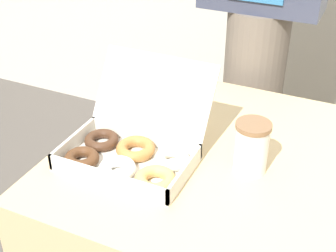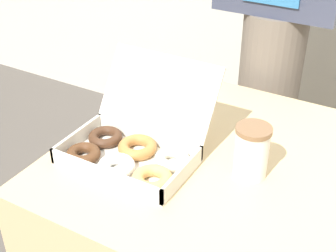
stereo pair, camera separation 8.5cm
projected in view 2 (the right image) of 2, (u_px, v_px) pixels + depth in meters
name	position (u px, v px, depth m)	size (l,w,h in m)	color
donut_box	(133.00, 148.00, 1.22)	(0.34, 0.34, 0.23)	silver
coffee_cup	(252.00, 151.00, 1.14)	(0.09, 0.09, 0.14)	silver
person_customer	(277.00, 16.00, 1.61)	(0.42, 0.23, 1.81)	#665B51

